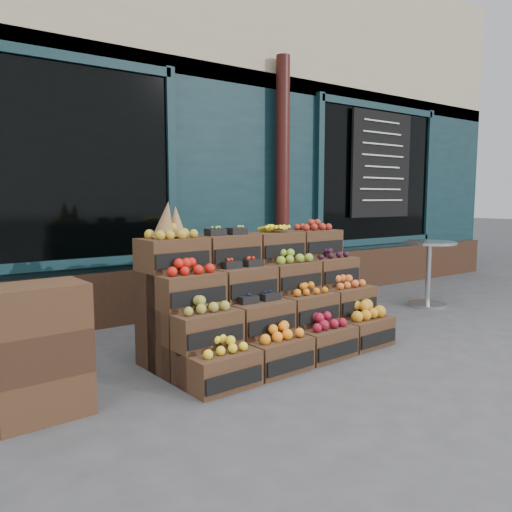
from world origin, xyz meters
TOP-DOWN VIEW (x-y plane):
  - ground at (0.00, 0.00)m, footprint 60.00×60.00m
  - shop_facade at (0.00, 5.11)m, footprint 12.00×6.24m
  - crate_display at (-0.26, 0.46)m, footprint 2.25×1.20m
  - spare_crates at (-2.26, 0.20)m, footprint 0.59×0.43m
  - bistro_table at (2.60, 0.77)m, footprint 0.67×0.67m
  - shopkeeper at (-1.96, 2.63)m, footprint 0.93×0.76m

SIDE VIEW (x-z plane):
  - ground at x=0.00m, z-range 0.00..0.00m
  - crate_display at x=-0.26m, z-range -0.26..1.11m
  - spare_crates at x=-2.26m, z-range 0.00..0.86m
  - bistro_table at x=2.60m, z-range 0.10..0.94m
  - shopkeeper at x=-1.96m, z-range 0.00..2.20m
  - shop_facade at x=0.00m, z-range 0.00..4.80m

